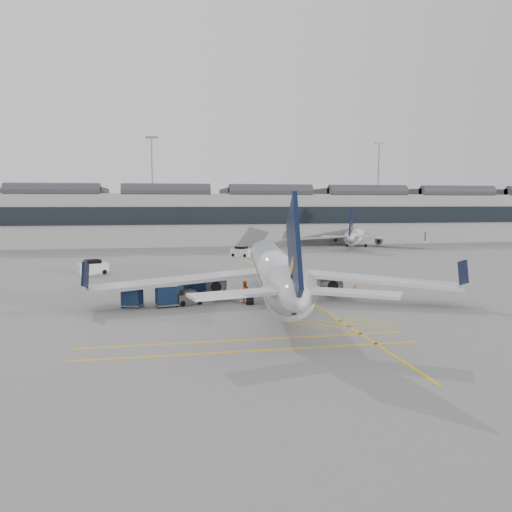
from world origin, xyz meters
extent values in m
plane|color=gray|center=(0.00, 0.00, 0.00)|extent=(220.00, 220.00, 0.00)
cube|color=#9E9E99|center=(0.00, 72.00, 5.50)|extent=(200.00, 20.00, 11.00)
cube|color=black|center=(0.00, 61.80, 6.50)|extent=(200.00, 0.50, 3.60)
cube|color=#38383D|center=(0.00, 72.00, 11.70)|extent=(200.00, 18.00, 1.40)
cylinder|color=slate|center=(-5.00, 86.00, 12.50)|extent=(0.44, 0.44, 25.00)
cube|color=slate|center=(-5.00, 86.00, 25.20)|extent=(3.00, 0.60, 0.50)
cylinder|color=slate|center=(55.00, 86.00, 12.50)|extent=(0.44, 0.44, 25.00)
cube|color=slate|center=(55.00, 86.00, 25.20)|extent=(3.00, 0.60, 0.50)
cube|color=gold|center=(10.00, 10.00, 0.01)|extent=(0.25, 60.00, 0.01)
cylinder|color=silver|center=(6.91, 3.26, 2.90)|extent=(7.43, 27.83, 3.46)
cone|color=silver|center=(9.18, 18.75, 2.90)|extent=(3.96, 4.15, 3.46)
cone|color=silver|center=(4.59, -12.59, 3.27)|extent=(4.07, 4.88, 3.46)
cube|color=silver|center=(-1.95, 3.17, 2.07)|extent=(15.99, 5.90, 0.32)
cube|color=silver|center=(15.37, 0.63, 2.07)|extent=(15.50, 9.91, 0.32)
cylinder|color=slate|center=(1.69, 4.49, 1.43)|extent=(2.39, 3.56, 1.93)
cylinder|color=slate|center=(12.26, 2.95, 1.43)|extent=(2.39, 3.56, 1.93)
cube|color=black|center=(4.67, -12.04, 5.85)|extent=(1.29, 6.97, 7.71)
cylinder|color=black|center=(8.44, 13.74, 0.29)|extent=(0.34, 0.62, 0.59)
cylinder|color=black|center=(4.30, 1.32, 0.37)|extent=(0.74, 0.82, 0.74)
cylinder|color=black|center=(8.85, 0.65, 0.37)|extent=(0.74, 0.82, 0.74)
cylinder|color=silver|center=(37.61, 57.77, 2.41)|extent=(13.29, 21.68, 2.88)
cone|color=silver|center=(43.69, 69.29, 2.41)|extent=(3.98, 4.06, 2.88)
cone|color=silver|center=(31.38, 45.98, 2.72)|extent=(4.27, 4.60, 2.88)
cube|color=silver|center=(30.63, 60.15, 1.72)|extent=(13.31, 4.95, 0.27)
cube|color=silver|center=(43.51, 53.35, 1.72)|extent=(11.06, 11.27, 0.27)
cylinder|color=slate|center=(33.86, 60.18, 1.19)|extent=(2.71, 3.19, 1.61)
cylinder|color=slate|center=(41.72, 56.03, 1.19)|extent=(2.71, 3.19, 1.61)
cube|color=black|center=(31.59, 46.38, 4.87)|extent=(2.93, 5.27, 6.42)
cylinder|color=black|center=(41.72, 65.56, 0.25)|extent=(0.42, 0.53, 0.49)
cylinder|color=black|center=(35.02, 56.97, 0.31)|extent=(0.76, 0.79, 0.61)
cylinder|color=black|center=(38.41, 55.18, 0.31)|extent=(0.76, 0.79, 0.61)
cube|color=beige|center=(10.07, 10.75, 0.32)|extent=(3.76, 2.35, 0.65)
cube|color=black|center=(10.96, 11.02, 1.06)|extent=(3.29, 1.89, 1.36)
cube|color=beige|center=(9.10, 10.46, 0.97)|extent=(1.15, 1.39, 0.83)
cylinder|color=black|center=(9.03, 9.76, 0.20)|extent=(0.44, 0.28, 0.41)
cylinder|color=black|center=(8.65, 10.99, 0.20)|extent=(0.44, 0.28, 0.41)
cylinder|color=black|center=(11.50, 10.51, 0.20)|extent=(0.44, 0.28, 0.41)
cylinder|color=black|center=(11.12, 11.75, 0.20)|extent=(0.44, 0.28, 0.41)
cube|color=gray|center=(0.37, 6.35, 0.16)|extent=(1.84, 1.68, 0.11)
cube|color=navy|center=(0.37, 6.35, 0.87)|extent=(1.70, 1.59, 1.29)
cube|color=silver|center=(0.37, 6.35, 1.55)|extent=(1.76, 1.65, 0.09)
cylinder|color=black|center=(-0.38, 6.09, 0.10)|extent=(0.21, 0.15, 0.20)
cylinder|color=black|center=(-0.06, 7.02, 0.10)|extent=(0.21, 0.15, 0.20)
cylinder|color=black|center=(0.80, 5.68, 0.10)|extent=(0.21, 0.15, 0.20)
cylinder|color=black|center=(1.12, 6.61, 0.10)|extent=(0.21, 0.15, 0.20)
cube|color=gray|center=(-0.84, 6.85, 0.19)|extent=(2.19, 2.01, 0.13)
cube|color=navy|center=(-0.84, 6.85, 1.03)|extent=(2.02, 1.91, 1.52)
cube|color=silver|center=(-0.84, 6.85, 1.82)|extent=(2.09, 1.97, 0.10)
cylinder|color=black|center=(-1.31, 6.04, 0.12)|extent=(0.25, 0.18, 0.23)
cylinder|color=black|center=(-1.73, 7.12, 0.12)|extent=(0.25, 0.18, 0.23)
cylinder|color=black|center=(0.05, 6.58, 0.12)|extent=(0.25, 0.18, 0.23)
cylinder|color=black|center=(-0.37, 7.65, 0.12)|extent=(0.25, 0.18, 0.23)
cube|color=gray|center=(-3.01, 1.95, 0.20)|extent=(2.12, 1.87, 0.13)
cube|color=navy|center=(-3.01, 1.95, 1.07)|extent=(1.95, 1.78, 1.58)
cube|color=silver|center=(-3.01, 1.95, 1.89)|extent=(2.01, 1.85, 0.11)
cylinder|color=black|center=(-3.64, 1.21, 0.12)|extent=(0.26, 0.16, 0.24)
cylinder|color=black|center=(-3.88, 2.38, 0.12)|extent=(0.26, 0.16, 0.24)
cylinder|color=black|center=(-2.14, 1.52, 0.12)|extent=(0.26, 0.16, 0.24)
cylinder|color=black|center=(-2.39, 2.69, 0.12)|extent=(0.26, 0.16, 0.24)
cube|color=gray|center=(-5.92, 2.26, 0.18)|extent=(2.05, 1.86, 0.12)
cube|color=navy|center=(-5.92, 2.26, 0.98)|extent=(1.89, 1.76, 1.44)
cube|color=silver|center=(-5.92, 2.26, 1.73)|extent=(1.95, 1.83, 0.10)
cylinder|color=black|center=(-6.75, 1.96, 0.11)|extent=(0.24, 0.16, 0.22)
cylinder|color=black|center=(-6.41, 3.00, 0.11)|extent=(0.24, 0.16, 0.22)
cylinder|color=black|center=(-5.43, 1.52, 0.11)|extent=(0.24, 0.16, 0.22)
cylinder|color=black|center=(-5.08, 2.56, 0.11)|extent=(0.24, 0.16, 0.22)
imported|color=orange|center=(6.95, 9.59, 0.87)|extent=(0.70, 0.75, 1.73)
imported|color=#FF520D|center=(3.95, 2.27, 1.01)|extent=(1.04, 0.84, 2.01)
cube|color=#585C4E|center=(-1.13, 2.51, 0.51)|extent=(2.66, 2.19, 0.92)
cube|color=#585C4E|center=(-1.13, 2.51, 1.06)|extent=(1.46, 1.46, 0.46)
cylinder|color=black|center=(-1.64, 1.62, 0.26)|extent=(0.56, 0.42, 0.51)
cylinder|color=black|center=(-2.13, 2.72, 0.26)|extent=(0.56, 0.42, 0.51)
cylinder|color=black|center=(-0.13, 2.30, 0.26)|extent=(0.56, 0.42, 0.51)
cylinder|color=black|center=(-0.62, 3.39, 0.26)|extent=(0.56, 0.42, 0.51)
cone|color=#F24C0A|center=(11.85, 24.27, 0.24)|extent=(0.35, 0.35, 0.48)
cone|color=#F24C0A|center=(16.90, 7.91, 0.26)|extent=(0.38, 0.38, 0.53)
cube|color=silver|center=(-11.92, 24.02, 0.71)|extent=(4.05, 3.06, 1.41)
cube|color=black|center=(-11.92, 24.02, 1.56)|extent=(2.33, 2.28, 0.60)
cylinder|color=black|center=(-12.73, 22.81, 0.30)|extent=(0.64, 0.44, 0.60)
cylinder|color=black|center=(-13.35, 24.30, 0.30)|extent=(0.64, 0.44, 0.60)
cylinder|color=black|center=(-10.49, 23.73, 0.30)|extent=(0.64, 0.44, 0.60)
cylinder|color=black|center=(-11.11, 25.23, 0.30)|extent=(0.64, 0.44, 0.60)
cube|color=silver|center=(13.97, 45.00, 0.64)|extent=(2.31, 3.56, 1.28)
cube|color=black|center=(13.97, 45.00, 1.41)|extent=(1.87, 1.94, 0.55)
cylinder|color=black|center=(14.92, 44.09, 0.27)|extent=(0.31, 0.58, 0.55)
cylinder|color=black|center=(13.49, 43.78, 0.27)|extent=(0.31, 0.58, 0.55)
cylinder|color=black|center=(14.45, 46.23, 0.27)|extent=(0.31, 0.58, 0.55)
cylinder|color=black|center=(13.02, 45.92, 0.27)|extent=(0.31, 0.58, 0.55)
cube|color=silver|center=(10.04, 41.50, 0.67)|extent=(3.74, 3.49, 1.33)
cube|color=black|center=(10.04, 41.50, 1.48)|extent=(2.35, 2.34, 0.57)
cylinder|color=black|center=(8.67, 41.63, 0.29)|extent=(0.58, 0.52, 0.57)
cylinder|color=black|center=(9.64, 42.81, 0.29)|extent=(0.58, 0.52, 0.57)
cylinder|color=black|center=(10.45, 40.19, 0.29)|extent=(0.58, 0.52, 0.57)
cylinder|color=black|center=(11.41, 41.37, 0.29)|extent=(0.58, 0.52, 0.57)
camera|label=1|loc=(-3.43, -41.60, 8.94)|focal=35.00mm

